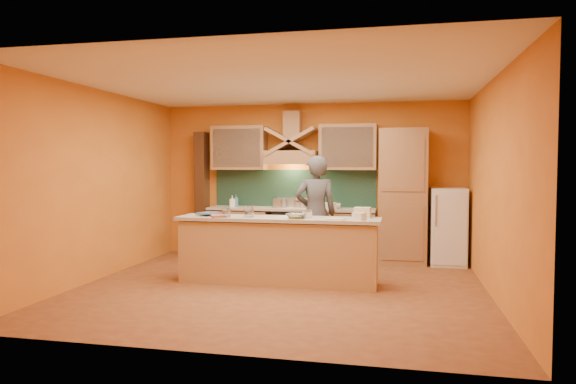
% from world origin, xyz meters
% --- Properties ---
extents(floor, '(5.50, 5.00, 0.01)m').
position_xyz_m(floor, '(0.00, 0.00, 0.00)').
color(floor, brown).
rests_on(floor, ground).
extents(ceiling, '(5.50, 5.00, 0.01)m').
position_xyz_m(ceiling, '(0.00, 0.00, 2.80)').
color(ceiling, white).
rests_on(ceiling, wall_back).
extents(wall_back, '(5.50, 0.02, 2.80)m').
position_xyz_m(wall_back, '(0.00, 2.50, 1.40)').
color(wall_back, orange).
rests_on(wall_back, floor).
extents(wall_front, '(5.50, 0.02, 2.80)m').
position_xyz_m(wall_front, '(0.00, -2.50, 1.40)').
color(wall_front, orange).
rests_on(wall_front, floor).
extents(wall_left, '(0.02, 5.00, 2.80)m').
position_xyz_m(wall_left, '(-2.75, 0.00, 1.40)').
color(wall_left, orange).
rests_on(wall_left, floor).
extents(wall_right, '(0.02, 5.00, 2.80)m').
position_xyz_m(wall_right, '(2.75, 0.00, 1.40)').
color(wall_right, orange).
rests_on(wall_right, floor).
extents(base_cabinet_left, '(1.10, 0.60, 0.86)m').
position_xyz_m(base_cabinet_left, '(-1.25, 2.20, 0.43)').
color(base_cabinet_left, '#A6754C').
rests_on(base_cabinet_left, floor).
extents(base_cabinet_right, '(1.10, 0.60, 0.86)m').
position_xyz_m(base_cabinet_right, '(0.65, 2.20, 0.43)').
color(base_cabinet_right, '#A6754C').
rests_on(base_cabinet_right, floor).
extents(counter_top, '(3.00, 0.62, 0.04)m').
position_xyz_m(counter_top, '(-0.30, 2.20, 0.90)').
color(counter_top, '#BEB4A1').
rests_on(counter_top, base_cabinet_left).
extents(stove, '(0.60, 0.58, 0.90)m').
position_xyz_m(stove, '(-0.30, 2.20, 0.45)').
color(stove, black).
rests_on(stove, floor).
extents(backsplash, '(3.00, 0.03, 0.70)m').
position_xyz_m(backsplash, '(-0.30, 2.48, 1.25)').
color(backsplash, '#173429').
rests_on(backsplash, wall_back).
extents(range_hood, '(0.92, 0.50, 0.24)m').
position_xyz_m(range_hood, '(-0.30, 2.25, 1.82)').
color(range_hood, '#A6754C').
rests_on(range_hood, wall_back).
extents(hood_chimney, '(0.30, 0.30, 0.50)m').
position_xyz_m(hood_chimney, '(-0.30, 2.35, 2.40)').
color(hood_chimney, '#A6754C').
rests_on(hood_chimney, wall_back).
extents(upper_cabinet_left, '(1.00, 0.35, 0.80)m').
position_xyz_m(upper_cabinet_left, '(-1.30, 2.33, 2.00)').
color(upper_cabinet_left, '#A6754C').
rests_on(upper_cabinet_left, wall_back).
extents(upper_cabinet_right, '(1.00, 0.35, 0.80)m').
position_xyz_m(upper_cabinet_right, '(0.70, 2.33, 2.00)').
color(upper_cabinet_right, '#A6754C').
rests_on(upper_cabinet_right, wall_back).
extents(pantry_column, '(0.80, 0.60, 2.30)m').
position_xyz_m(pantry_column, '(1.65, 2.20, 1.15)').
color(pantry_column, '#A6754C').
rests_on(pantry_column, floor).
extents(fridge, '(0.58, 0.60, 1.30)m').
position_xyz_m(fridge, '(2.40, 2.20, 0.65)').
color(fridge, white).
rests_on(fridge, floor).
extents(trim_column_left, '(0.20, 0.30, 2.30)m').
position_xyz_m(trim_column_left, '(-2.05, 2.35, 1.15)').
color(trim_column_left, '#472816').
rests_on(trim_column_left, floor).
extents(island_body, '(2.80, 0.55, 0.88)m').
position_xyz_m(island_body, '(-0.10, 0.30, 0.44)').
color(island_body, tan).
rests_on(island_body, floor).
extents(island_top, '(2.90, 0.62, 0.05)m').
position_xyz_m(island_top, '(-0.10, 0.30, 0.92)').
color(island_top, '#BEB4A1').
rests_on(island_top, island_body).
extents(person, '(0.76, 0.61, 1.83)m').
position_xyz_m(person, '(0.28, 1.32, 0.92)').
color(person, '#4C4C51').
rests_on(person, floor).
extents(pot_large, '(0.26, 0.26, 0.17)m').
position_xyz_m(pot_large, '(-0.50, 2.18, 0.98)').
color(pot_large, silver).
rests_on(pot_large, stove).
extents(pot_small, '(0.27, 0.27, 0.13)m').
position_xyz_m(pot_small, '(-0.16, 2.30, 0.97)').
color(pot_small, silver).
rests_on(pot_small, stove).
extents(soap_bottle_a, '(0.13, 0.13, 0.21)m').
position_xyz_m(soap_bottle_a, '(-1.38, 2.14, 1.03)').
color(soap_bottle_a, white).
rests_on(soap_bottle_a, counter_top).
extents(soap_bottle_b, '(0.12, 0.12, 0.23)m').
position_xyz_m(soap_bottle_b, '(-1.34, 2.22, 1.03)').
color(soap_bottle_b, teal).
rests_on(soap_bottle_b, counter_top).
extents(bowl_back, '(0.34, 0.34, 0.08)m').
position_xyz_m(bowl_back, '(0.46, 2.21, 0.96)').
color(bowl_back, white).
rests_on(bowl_back, counter_top).
extents(dish_rack, '(0.38, 0.34, 0.11)m').
position_xyz_m(dish_rack, '(0.34, 2.08, 0.98)').
color(dish_rack, white).
rests_on(dish_rack, counter_top).
extents(book_lower, '(0.31, 0.34, 0.03)m').
position_xyz_m(book_lower, '(-1.03, 0.13, 0.96)').
color(book_lower, '#B04E3E').
rests_on(book_lower, island_top).
extents(book_upper, '(0.30, 0.36, 0.02)m').
position_xyz_m(book_upper, '(-1.28, 0.35, 0.98)').
color(book_upper, '#395A7E').
rests_on(book_upper, island_top).
extents(jar_large, '(0.16, 0.16, 0.17)m').
position_xyz_m(jar_large, '(-0.51, 0.25, 1.03)').
color(jar_large, silver).
rests_on(jar_large, island_top).
extents(jar_small, '(0.16, 0.16, 0.13)m').
position_xyz_m(jar_small, '(-0.82, 0.16, 1.01)').
color(jar_small, silver).
rests_on(jar_small, island_top).
extents(kitchen_scale, '(0.15, 0.15, 0.10)m').
position_xyz_m(kitchen_scale, '(0.33, 0.28, 0.99)').
color(kitchen_scale, white).
rests_on(kitchen_scale, island_top).
extents(mixing_bowl, '(0.32, 0.32, 0.07)m').
position_xyz_m(mixing_bowl, '(0.19, 0.19, 0.98)').
color(mixing_bowl, white).
rests_on(mixing_bowl, island_top).
extents(cloth, '(0.27, 0.23, 0.02)m').
position_xyz_m(cloth, '(0.75, 0.15, 0.95)').
color(cloth, beige).
rests_on(cloth, island_top).
extents(grocery_bag_a, '(0.23, 0.19, 0.15)m').
position_xyz_m(grocery_bag_a, '(1.08, 0.49, 1.02)').
color(grocery_bag_a, beige).
rests_on(grocery_bag_a, island_top).
extents(grocery_bag_b, '(0.20, 0.19, 0.10)m').
position_xyz_m(grocery_bag_b, '(1.06, 0.18, 0.99)').
color(grocery_bag_b, beige).
rests_on(grocery_bag_b, island_top).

